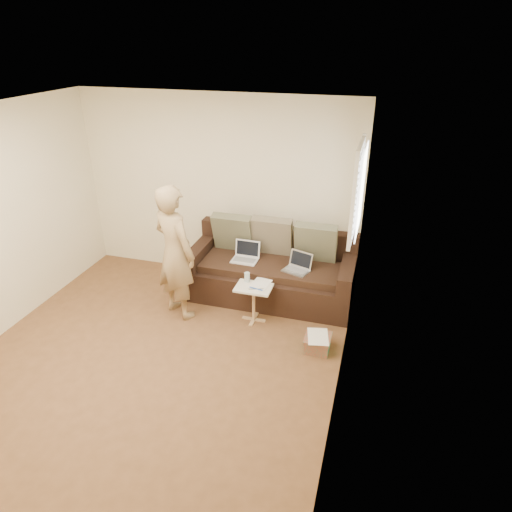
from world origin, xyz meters
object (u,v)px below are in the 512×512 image
Objects in this scene: drinking_glass at (247,277)px; striped_box at (317,343)px; sofa at (271,269)px; laptop_silver at (296,271)px; laptop_white at (245,261)px; person at (175,253)px; side_table at (254,304)px.

drinking_glass is 1.18m from striped_box.
laptop_silver is (0.37, -0.16, 0.10)m from sofa.
laptop_white is at bearing 141.31° from striped_box.
laptop_white is 1.01m from person.
side_table is (0.97, 0.10, -0.62)m from person.
person reaches higher than striped_box.
sofa is at bearing 175.97° from laptop_silver.
laptop_white is 0.71× the size of side_table.
laptop_silver is 0.65m from drinking_glass.
person is (-1.40, -0.57, 0.35)m from laptop_silver.
side_table is at bearing 157.01° from striped_box.
laptop_silver is at bearing -6.53° from laptop_white.
laptop_silver reaches higher than side_table.
person reaches higher than laptop_white.
sofa is 1.33m from striped_box.
drinking_glass reaches higher than side_table.
striped_box is (0.81, -0.99, -0.33)m from sofa.
striped_box is at bearing -50.77° from sofa.
side_table is (0.29, -0.56, -0.28)m from laptop_white.
striped_box is (1.16, -0.93, -0.43)m from laptop_white.
person is at bearing -144.79° from sofa.
laptop_white is 2.86× the size of drinking_glass.
person is 5.87× the size of striped_box.
sofa is 6.41× the size of laptop_white.
laptop_white is (-0.72, 0.10, 0.00)m from laptop_silver.
laptop_silver is at bearing 47.47° from side_table.
sofa is at bearing 11.25° from laptop_white.
striped_box is at bearing -22.99° from side_table.
sofa is 0.37m from laptop_white.
laptop_white is at bearing -169.75° from sofa.
sofa is at bearing 84.70° from side_table.
laptop_white is 0.69m from side_table.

